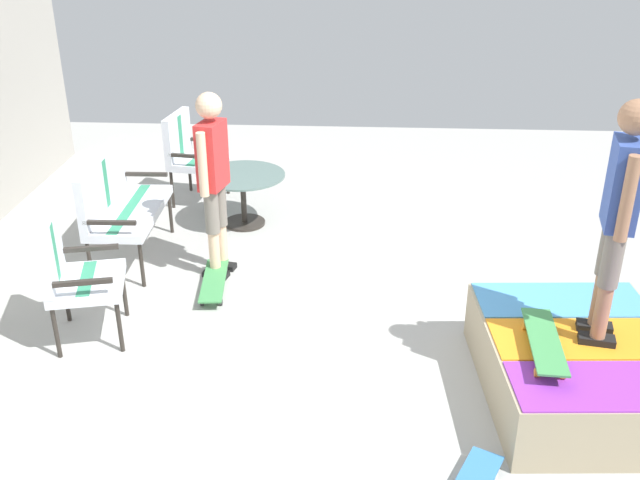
{
  "coord_description": "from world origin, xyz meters",
  "views": [
    {
      "loc": [
        -4.83,
        -0.01,
        3.24
      ],
      "look_at": [
        0.48,
        0.3,
        0.7
      ],
      "focal_mm": 40.92,
      "sensor_mm": 36.0,
      "label": 1
    }
  ],
  "objects_px": {
    "person_skater": "(620,207)",
    "skateboard_by_bench": "(214,281)",
    "patio_chair_near_house": "(189,149)",
    "person_watching": "(213,172)",
    "skate_ramp": "(583,366)",
    "patio_table": "(243,189)",
    "skateboard_on_ramp": "(544,341)",
    "patio_chair_by_wall": "(70,269)",
    "patio_bench": "(117,199)"
  },
  "relations": [
    {
      "from": "person_watching",
      "to": "person_skater",
      "type": "height_order",
      "value": "person_skater"
    },
    {
      "from": "patio_bench",
      "to": "patio_chair_by_wall",
      "type": "relative_size",
      "value": 1.24
    },
    {
      "from": "skate_ramp",
      "to": "patio_table",
      "type": "distance_m",
      "value": 3.98
    },
    {
      "from": "person_watching",
      "to": "skateboard_by_bench",
      "type": "xyz_separation_m",
      "value": [
        -0.33,
        -0.01,
        -0.92
      ]
    },
    {
      "from": "patio_bench",
      "to": "patio_table",
      "type": "bearing_deg",
      "value": -51.5
    },
    {
      "from": "patio_bench",
      "to": "person_watching",
      "type": "xyz_separation_m",
      "value": [
        -0.27,
        -1.0,
        0.39
      ]
    },
    {
      "from": "patio_chair_by_wall",
      "to": "person_skater",
      "type": "xyz_separation_m",
      "value": [
        -0.5,
        -3.87,
        0.82
      ]
    },
    {
      "from": "patio_table",
      "to": "skate_ramp",
      "type": "bearing_deg",
      "value": -134.73
    },
    {
      "from": "patio_chair_near_house",
      "to": "person_watching",
      "type": "bearing_deg",
      "value": -159.99
    },
    {
      "from": "patio_chair_by_wall",
      "to": "person_watching",
      "type": "height_order",
      "value": "person_watching"
    },
    {
      "from": "patio_table",
      "to": "skateboard_on_ramp",
      "type": "relative_size",
      "value": 1.11
    },
    {
      "from": "patio_table",
      "to": "person_watching",
      "type": "height_order",
      "value": "person_watching"
    },
    {
      "from": "person_watching",
      "to": "skateboard_by_bench",
      "type": "relative_size",
      "value": 2.11
    },
    {
      "from": "patio_chair_by_wall",
      "to": "patio_table",
      "type": "relative_size",
      "value": 1.13
    },
    {
      "from": "skateboard_by_bench",
      "to": "skate_ramp",
      "type": "bearing_deg",
      "value": -115.17
    },
    {
      "from": "skate_ramp",
      "to": "person_skater",
      "type": "distance_m",
      "value": 1.2
    },
    {
      "from": "patio_chair_near_house",
      "to": "patio_table",
      "type": "distance_m",
      "value": 0.99
    },
    {
      "from": "person_skater",
      "to": "patio_chair_by_wall",
      "type": "bearing_deg",
      "value": 82.64
    },
    {
      "from": "patio_chair_near_house",
      "to": "person_watching",
      "type": "xyz_separation_m",
      "value": [
        -1.77,
        -0.65,
        0.39
      ]
    },
    {
      "from": "skate_ramp",
      "to": "patio_chair_near_house",
      "type": "relative_size",
      "value": 1.95
    },
    {
      "from": "person_skater",
      "to": "skateboard_by_bench",
      "type": "bearing_deg",
      "value": 65.67
    },
    {
      "from": "patio_chair_near_house",
      "to": "person_watching",
      "type": "distance_m",
      "value": 1.93
    },
    {
      "from": "patio_table",
      "to": "skateboard_on_ramp",
      "type": "bearing_deg",
      "value": -140.4
    },
    {
      "from": "patio_bench",
      "to": "skateboard_on_ramp",
      "type": "height_order",
      "value": "patio_bench"
    },
    {
      "from": "skateboard_by_bench",
      "to": "patio_chair_by_wall",
      "type": "bearing_deg",
      "value": 131.52
    },
    {
      "from": "patio_bench",
      "to": "skateboard_by_bench",
      "type": "xyz_separation_m",
      "value": [
        -0.6,
        -1.01,
        -0.53
      ]
    },
    {
      "from": "patio_chair_near_house",
      "to": "person_skater",
      "type": "relative_size",
      "value": 0.61
    },
    {
      "from": "skate_ramp",
      "to": "patio_bench",
      "type": "bearing_deg",
      "value": 63.38
    },
    {
      "from": "patio_bench",
      "to": "person_skater",
      "type": "height_order",
      "value": "person_skater"
    },
    {
      "from": "patio_bench",
      "to": "patio_chair_near_house",
      "type": "bearing_deg",
      "value": -13.24
    },
    {
      "from": "patio_chair_near_house",
      "to": "patio_table",
      "type": "height_order",
      "value": "patio_chair_near_house"
    },
    {
      "from": "patio_chair_near_house",
      "to": "person_skater",
      "type": "height_order",
      "value": "person_skater"
    },
    {
      "from": "skate_ramp",
      "to": "skateboard_by_bench",
      "type": "height_order",
      "value": "skate_ramp"
    },
    {
      "from": "person_watching",
      "to": "skateboard_by_bench",
      "type": "distance_m",
      "value": 0.98
    },
    {
      "from": "skate_ramp",
      "to": "patio_bench",
      "type": "distance_m",
      "value": 4.37
    },
    {
      "from": "skate_ramp",
      "to": "patio_bench",
      "type": "height_order",
      "value": "patio_bench"
    },
    {
      "from": "person_skater",
      "to": "skateboard_by_bench",
      "type": "xyz_separation_m",
      "value": [
        1.33,
        2.93,
        -1.35
      ]
    },
    {
      "from": "patio_chair_by_wall",
      "to": "skateboard_on_ramp",
      "type": "xyz_separation_m",
      "value": [
        -0.72,
        -3.46,
        -0.06
      ]
    },
    {
      "from": "person_skater",
      "to": "skateboard_by_bench",
      "type": "distance_m",
      "value": 3.49
    },
    {
      "from": "patio_bench",
      "to": "person_skater",
      "type": "relative_size",
      "value": 0.76
    },
    {
      "from": "patio_bench",
      "to": "person_watching",
      "type": "relative_size",
      "value": 0.73
    },
    {
      "from": "patio_chair_near_house",
      "to": "patio_chair_by_wall",
      "type": "bearing_deg",
      "value": 174.61
    },
    {
      "from": "patio_table",
      "to": "skateboard_on_ramp",
      "type": "distance_m",
      "value": 3.89
    },
    {
      "from": "person_watching",
      "to": "person_skater",
      "type": "relative_size",
      "value": 1.03
    },
    {
      "from": "patio_chair_by_wall",
      "to": "patio_bench",
      "type": "bearing_deg",
      "value": 3.11
    },
    {
      "from": "skateboard_on_ramp",
      "to": "patio_table",
      "type": "bearing_deg",
      "value": 39.6
    },
    {
      "from": "patio_table",
      "to": "skateboard_on_ramp",
      "type": "xyz_separation_m",
      "value": [
        -2.99,
        -2.48,
        0.15
      ]
    },
    {
      "from": "patio_bench",
      "to": "patio_table",
      "type": "relative_size",
      "value": 1.4
    },
    {
      "from": "patio_chair_near_house",
      "to": "patio_chair_by_wall",
      "type": "height_order",
      "value": "same"
    },
    {
      "from": "patio_bench",
      "to": "person_skater",
      "type": "bearing_deg",
      "value": -116.0
    }
  ]
}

